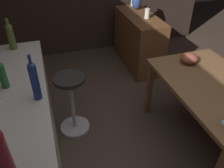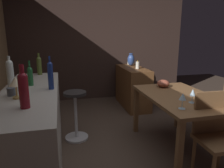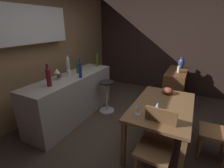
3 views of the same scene
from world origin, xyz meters
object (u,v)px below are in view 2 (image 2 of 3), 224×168
at_px(wine_bottle_ruby, 24,88).
at_px(cup_slate, 12,92).
at_px(wine_bottle_olive, 39,65).
at_px(dining_table, 180,102).
at_px(wine_bottle_clear, 10,73).
at_px(chair_near_window, 215,134).
at_px(sideboard_cabinet, 133,87).
at_px(counter_lamp, 16,83).
at_px(wine_glass_left, 193,93).
at_px(cup_white, 22,85).
at_px(bar_stool, 76,114).
at_px(wine_bottle_green, 30,75).
at_px(vase_ceramic_blue, 131,60).
at_px(pillar_candle_short, 129,61).
at_px(fruit_bowl, 163,83).
at_px(wine_glass_right, 183,97).
at_px(wine_bottle_cobalt, 50,74).
at_px(pillar_candle_tall, 138,65).

bearing_deg(wine_bottle_ruby, cup_slate, 23.86).
bearing_deg(wine_bottle_olive, wine_bottle_ruby, -179.78).
distance_m(dining_table, wine_bottle_ruby, 1.87).
bearing_deg(wine_bottle_clear, chair_near_window, -112.92).
bearing_deg(sideboard_cabinet, counter_lamp, 136.57).
xyz_separation_m(wine_glass_left, counter_lamp, (0.09, 1.85, 0.20)).
relative_size(chair_near_window, cup_white, 8.77).
relative_size(bar_stool, cup_white, 6.75).
relative_size(chair_near_window, wine_bottle_clear, 2.54).
relative_size(wine_bottle_green, cup_white, 2.85).
height_order(wine_bottle_ruby, counter_lamp, wine_bottle_ruby).
xyz_separation_m(wine_bottle_green, vase_ceramic_blue, (1.73, -1.85, -0.08)).
relative_size(dining_table, vase_ceramic_blue, 4.98).
relative_size(sideboard_cabinet, wine_bottle_clear, 3.03).
bearing_deg(vase_ceramic_blue, wine_glass_left, 178.55).
xyz_separation_m(wine_glass_left, pillar_candle_short, (2.54, -0.08, 0.04)).
bearing_deg(vase_ceramic_blue, cup_white, 135.18).
bearing_deg(counter_lamp, wine_bottle_ruby, -158.77).
relative_size(fruit_bowl, cup_slate, 1.47).
xyz_separation_m(chair_near_window, wine_glass_right, (0.17, 0.30, 0.36)).
bearing_deg(fruit_bowl, vase_ceramic_blue, -1.71).
bearing_deg(wine_bottle_ruby, vase_ceramic_blue, -35.17).
relative_size(sideboard_cabinet, counter_lamp, 5.16).
bearing_deg(sideboard_cabinet, wine_bottle_cobalt, 137.23).
xyz_separation_m(sideboard_cabinet, counter_lamp, (-1.97, 1.86, 0.64)).
bearing_deg(sideboard_cabinet, wine_bottle_ruby, 142.41).
bearing_deg(wine_bottle_clear, pillar_candle_tall, -56.26).
relative_size(chair_near_window, vase_ceramic_blue, 3.45).
height_order(fruit_bowl, pillar_candle_short, pillar_candle_short).
relative_size(wine_bottle_green, pillar_candle_short, 1.74).
bearing_deg(wine_bottle_cobalt, cup_white, 82.88).
bearing_deg(cup_white, dining_table, -94.35).
bearing_deg(pillar_candle_short, counter_lamp, 141.63).
bearing_deg(cup_slate, vase_ceramic_blue, -42.94).
bearing_deg(dining_table, pillar_candle_short, -1.38).
bearing_deg(wine_bottle_ruby, wine_bottle_clear, 18.48).
relative_size(dining_table, wine_glass_left, 8.28).
height_order(sideboard_cabinet, fruit_bowl, fruit_bowl).
bearing_deg(wine_glass_right, bar_stool, 45.24).
distance_m(bar_stool, vase_ceramic_blue, 2.05).
xyz_separation_m(wine_glass_right, cup_white, (0.57, 1.63, 0.08)).
relative_size(dining_table, wine_bottle_ruby, 3.63).
bearing_deg(cup_slate, cup_white, -18.85).
height_order(wine_glass_left, vase_ceramic_blue, vase_ceramic_blue).
xyz_separation_m(cup_white, counter_lamp, (-0.32, 0.00, 0.10)).
xyz_separation_m(wine_bottle_olive, cup_slate, (-1.09, 0.18, -0.11)).
relative_size(cup_slate, counter_lamp, 0.58).
bearing_deg(wine_bottle_clear, dining_table, -97.83).
xyz_separation_m(dining_table, counter_lamp, (-0.18, 1.88, 0.40)).
relative_size(wine_bottle_olive, cup_white, 3.07).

